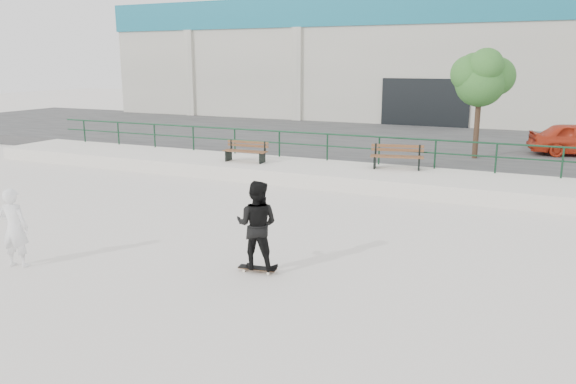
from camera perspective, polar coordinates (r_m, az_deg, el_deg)
The scene contains 11 objects.
ground at distance 11.66m, azimuth -10.45°, elevation -7.98°, with size 120.00×120.00×0.00m, color silver.
ledge at distance 19.81m, azimuth 5.36°, elevation 1.71°, with size 30.00×3.00×0.50m, color silver.
parking_strip at distance 27.87m, azimuth 11.17°, elevation 4.84°, with size 60.00×14.00×0.50m, color #343434.
railing at distance 20.86m, azimuth 6.60°, elevation 5.03°, with size 28.00×0.06×1.03m.
commercial_building at distance 41.34m, azimuth 16.14°, elevation 13.23°, with size 44.20×16.33×8.00m.
bench_left at distance 20.99m, azimuth -4.31°, elevation 4.13°, with size 1.70×0.56×0.77m.
bench_right at distance 19.92m, azimuth 11.01°, elevation 3.53°, with size 1.89×0.89×0.84m.
tree at distance 22.67m, azimuth 19.06°, elevation 11.04°, with size 2.33×2.07×4.14m.
skateboard at distance 11.47m, azimuth -3.12°, elevation -7.75°, with size 0.80×0.30×0.09m.
standing_skater at distance 11.18m, azimuth -3.18°, elevation -3.34°, with size 0.87×0.68×1.79m, color black.
seated_skater at distance 12.80m, azimuth -26.05°, elevation -3.29°, with size 0.61×0.40×1.67m, color white.
Camera 1 is at (6.35, -8.86, 4.16)m, focal length 35.00 mm.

